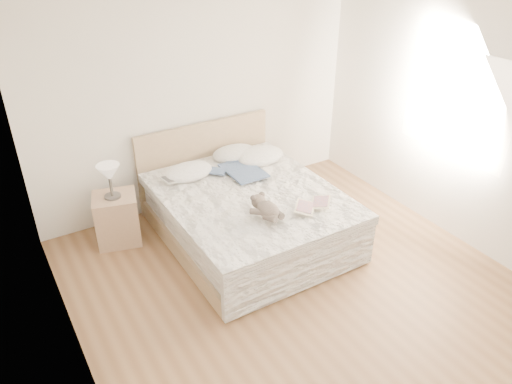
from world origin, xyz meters
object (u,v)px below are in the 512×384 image
at_px(nightstand, 117,219).
at_px(photo_book, 175,179).
at_px(childrens_book, 313,205).
at_px(bed, 246,212).
at_px(teddy_bear, 268,215).
at_px(table_lamp, 109,174).

height_order(nightstand, photo_book, photo_book).
distance_m(nightstand, photo_book, 0.76).
bearing_deg(childrens_book, bed, 162.10).
xyz_separation_m(photo_book, teddy_bear, (0.45, -1.17, 0.02)).
bearing_deg(nightstand, table_lamp, -137.41).
xyz_separation_m(nightstand, childrens_book, (1.62, -1.31, 0.35)).
height_order(bed, teddy_bear, bed).
bearing_deg(table_lamp, teddy_bear, -48.15).
height_order(nightstand, table_lamp, table_lamp).
distance_m(childrens_book, teddy_bear, 0.50).
relative_size(nightstand, table_lamp, 1.50).
bearing_deg(table_lamp, childrens_book, -38.76).
bearing_deg(nightstand, childrens_book, -39.15).
height_order(childrens_book, teddy_bear, teddy_bear).
height_order(bed, nightstand, bed).
bearing_deg(bed, nightstand, 152.59).
bearing_deg(nightstand, photo_book, -8.17).
xyz_separation_m(nightstand, table_lamp, (-0.01, -0.01, 0.55)).
distance_m(nightstand, childrens_book, 2.11).
distance_m(nightstand, table_lamp, 0.55).
distance_m(bed, photo_book, 0.85).
relative_size(table_lamp, childrens_book, 0.95).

